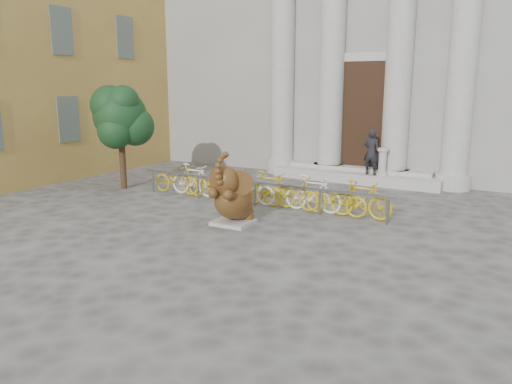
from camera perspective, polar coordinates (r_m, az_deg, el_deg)
The scene contains 9 objects.
ground at distance 10.07m, azimuth -6.51°, elevation -7.76°, with size 80.00×80.00×0.00m, color #474442.
classical_building at distance 23.34m, azimuth 16.63°, elevation 18.08°, with size 22.00×10.70×12.00m.
entrance_steps at distance 18.19m, azimuth 11.35°, elevation 1.74°, with size 6.00×1.20×0.36m, color #A8A59E.
ochre_building at distance 23.23m, azimuth -25.04°, elevation 17.54°, with size 8.00×14.00×12.00m, color #BAA047.
elephant_statue at distance 12.30m, azimuth -2.71°, elevation -0.70°, with size 1.24×1.38×1.85m.
bike_rack at distance 14.38m, azimuth 0.31°, elevation 0.51°, with size 8.00×0.53×1.00m.
tree at distance 16.92m, azimuth -15.23°, elevation 8.24°, with size 1.95×1.78×3.39m.
pedestrian at distance 17.52m, azimuth 13.06°, elevation 4.48°, with size 0.58×0.38×1.58m, color black.
balustrade_post at distance 17.51m, azimuth 14.25°, elevation 3.23°, with size 0.38×0.38×0.94m.
Camera 1 is at (5.69, -7.56, 3.44)m, focal length 35.00 mm.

